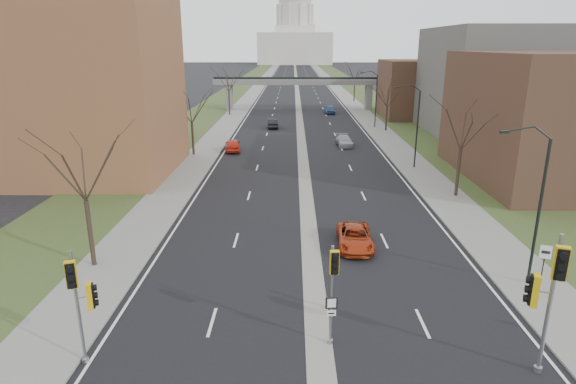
{
  "coord_description": "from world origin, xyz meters",
  "views": [
    {
      "loc": [
        -1.18,
        -18.0,
        12.67
      ],
      "look_at": [
        -1.45,
        9.22,
        4.3
      ],
      "focal_mm": 30.0,
      "sensor_mm": 36.0,
      "label": 1
    }
  ],
  "objects_px": {
    "signal_pole_right": "(547,286)",
    "car_right_near": "(355,237)",
    "signal_pole_median": "(333,280)",
    "car_left_far": "(273,123)",
    "car_left_near": "(233,145)",
    "car_right_mid": "(344,141)",
    "signal_pole_left": "(80,293)",
    "speed_limit_sign": "(544,260)",
    "car_right_far": "(330,110)"
  },
  "relations": [
    {
      "from": "car_left_near",
      "to": "car_right_near",
      "type": "distance_m",
      "value": 31.53
    },
    {
      "from": "speed_limit_sign",
      "to": "car_right_near",
      "type": "distance_m",
      "value": 10.97
    },
    {
      "from": "signal_pole_left",
      "to": "car_left_near",
      "type": "distance_m",
      "value": 41.64
    },
    {
      "from": "car_left_near",
      "to": "speed_limit_sign",
      "type": "bearing_deg",
      "value": 112.45
    },
    {
      "from": "signal_pole_median",
      "to": "car_left_near",
      "type": "distance_m",
      "value": 41.36
    },
    {
      "from": "signal_pole_median",
      "to": "car_left_far",
      "type": "height_order",
      "value": "signal_pole_median"
    },
    {
      "from": "signal_pole_median",
      "to": "car_right_mid",
      "type": "height_order",
      "value": "signal_pole_median"
    },
    {
      "from": "car_right_far",
      "to": "car_left_far",
      "type": "bearing_deg",
      "value": -120.72
    },
    {
      "from": "signal_pole_right",
      "to": "car_right_near",
      "type": "height_order",
      "value": "signal_pole_right"
    },
    {
      "from": "signal_pole_left",
      "to": "car_right_mid",
      "type": "height_order",
      "value": "signal_pole_left"
    },
    {
      "from": "car_right_near",
      "to": "signal_pole_right",
      "type": "bearing_deg",
      "value": -63.7
    },
    {
      "from": "signal_pole_left",
      "to": "car_right_near",
      "type": "xyz_separation_m",
      "value": [
        12.42,
        12.2,
        -2.64
      ]
    },
    {
      "from": "signal_pole_right",
      "to": "car_right_far",
      "type": "relative_size",
      "value": 1.34
    },
    {
      "from": "signal_pole_median",
      "to": "signal_pole_right",
      "type": "bearing_deg",
      "value": -17.91
    },
    {
      "from": "signal_pole_median",
      "to": "car_right_near",
      "type": "relative_size",
      "value": 0.98
    },
    {
      "from": "car_left_far",
      "to": "car_left_near",
      "type": "bearing_deg",
      "value": 70.96
    },
    {
      "from": "signal_pole_left",
      "to": "signal_pole_right",
      "type": "relative_size",
      "value": 0.84
    },
    {
      "from": "speed_limit_sign",
      "to": "car_left_far",
      "type": "relative_size",
      "value": 0.61
    },
    {
      "from": "signal_pole_right",
      "to": "car_left_near",
      "type": "xyz_separation_m",
      "value": [
        -17.1,
        41.98,
        -3.14
      ]
    },
    {
      "from": "signal_pole_right",
      "to": "car_right_far",
      "type": "bearing_deg",
      "value": 110.95
    },
    {
      "from": "car_left_near",
      "to": "signal_pole_median",
      "type": "bearing_deg",
      "value": 95.18
    },
    {
      "from": "speed_limit_sign",
      "to": "car_right_mid",
      "type": "bearing_deg",
      "value": 116.83
    },
    {
      "from": "car_right_near",
      "to": "signal_pole_median",
      "type": "bearing_deg",
      "value": -99.84
    },
    {
      "from": "signal_pole_median",
      "to": "signal_pole_right",
      "type": "height_order",
      "value": "signal_pole_right"
    },
    {
      "from": "speed_limit_sign",
      "to": "car_left_far",
      "type": "xyz_separation_m",
      "value": [
        -16.3,
        52.83,
        -1.23
      ]
    },
    {
      "from": "speed_limit_sign",
      "to": "car_right_far",
      "type": "relative_size",
      "value": 0.6
    },
    {
      "from": "car_left_near",
      "to": "car_right_near",
      "type": "relative_size",
      "value": 0.95
    },
    {
      "from": "signal_pole_right",
      "to": "speed_limit_sign",
      "type": "xyz_separation_m",
      "value": [
        3.42,
        6.53,
        -1.97
      ]
    },
    {
      "from": "signal_pole_left",
      "to": "signal_pole_median",
      "type": "bearing_deg",
      "value": -11.42
    },
    {
      "from": "signal_pole_right",
      "to": "signal_pole_left",
      "type": "bearing_deg",
      "value": -162.39
    },
    {
      "from": "signal_pole_right",
      "to": "car_left_near",
      "type": "bearing_deg",
      "value": 131.12
    },
    {
      "from": "speed_limit_sign",
      "to": "car_right_near",
      "type": "height_order",
      "value": "speed_limit_sign"
    },
    {
      "from": "signal_pole_median",
      "to": "car_left_far",
      "type": "relative_size",
      "value": 1.07
    },
    {
      "from": "car_right_far",
      "to": "car_right_mid",
      "type": "bearing_deg",
      "value": -89.47
    },
    {
      "from": "car_left_far",
      "to": "car_right_near",
      "type": "height_order",
      "value": "car_left_far"
    },
    {
      "from": "car_right_near",
      "to": "car_right_mid",
      "type": "height_order",
      "value": "car_right_mid"
    },
    {
      "from": "signal_pole_left",
      "to": "car_right_near",
      "type": "height_order",
      "value": "signal_pole_left"
    },
    {
      "from": "car_right_mid",
      "to": "car_right_near",
      "type": "bearing_deg",
      "value": -97.76
    },
    {
      "from": "speed_limit_sign",
      "to": "car_right_near",
      "type": "bearing_deg",
      "value": 163.45
    },
    {
      "from": "car_left_near",
      "to": "car_right_mid",
      "type": "bearing_deg",
      "value": -174.28
    },
    {
      "from": "signal_pole_median",
      "to": "car_right_mid",
      "type": "bearing_deg",
      "value": 77.74
    },
    {
      "from": "signal_pole_left",
      "to": "signal_pole_right",
      "type": "distance_m",
      "value": 18.04
    },
    {
      "from": "car_right_mid",
      "to": "speed_limit_sign",
      "type": "bearing_deg",
      "value": -83.8
    },
    {
      "from": "signal_pole_left",
      "to": "car_right_mid",
      "type": "xyz_separation_m",
      "value": [
        15.06,
        44.91,
        -2.63
      ]
    },
    {
      "from": "car_right_mid",
      "to": "car_right_far",
      "type": "height_order",
      "value": "car_right_far"
    },
    {
      "from": "signal_pole_right",
      "to": "car_right_far",
      "type": "distance_m",
      "value": 75.94
    },
    {
      "from": "speed_limit_sign",
      "to": "car_left_far",
      "type": "height_order",
      "value": "speed_limit_sign"
    },
    {
      "from": "signal_pole_median",
      "to": "signal_pole_right",
      "type": "xyz_separation_m",
      "value": [
        7.96,
        -1.72,
        0.66
      ]
    },
    {
      "from": "signal_pole_left",
      "to": "car_left_far",
      "type": "height_order",
      "value": "signal_pole_left"
    },
    {
      "from": "car_left_near",
      "to": "car_right_mid",
      "type": "xyz_separation_m",
      "value": [
        14.13,
        3.35,
        -0.11
      ]
    }
  ]
}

